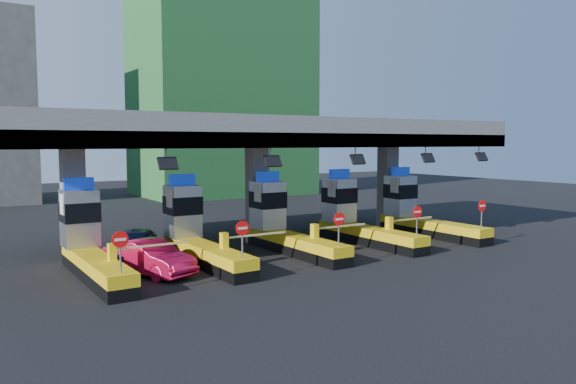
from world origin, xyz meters
TOP-DOWN VIEW (x-y plane):
  - ground at (0.00, 0.00)m, footprint 120.00×120.00m
  - toll_canopy at (0.00, 2.87)m, footprint 28.00×12.09m
  - toll_lane_far_left at (-10.00, 0.28)m, footprint 4.43×8.00m
  - toll_lane_left at (-5.00, 0.28)m, footprint 4.43×8.00m
  - toll_lane_center at (0.00, 0.28)m, footprint 4.43×8.00m
  - toll_lane_right at (5.00, 0.28)m, footprint 4.43×8.00m
  - toll_lane_far_right at (10.00, 0.28)m, footprint 4.43×8.00m
  - bg_building_scaffold at (12.00, 32.00)m, footprint 18.00×12.00m
  - van at (-7.67, 1.18)m, footprint 3.85×5.28m
  - red_car at (-7.81, -1.29)m, footprint 3.13×4.82m

SIDE VIEW (x-z plane):
  - ground at x=0.00m, z-range 0.00..0.00m
  - red_car at x=-7.81m, z-range 0.00..1.50m
  - van at x=-7.67m, z-range 0.00..1.67m
  - toll_lane_far_left at x=-10.00m, z-range -0.68..3.47m
  - toll_lane_left at x=-5.00m, z-range -0.68..3.47m
  - toll_lane_center at x=0.00m, z-range -0.68..3.47m
  - toll_lane_right at x=5.00m, z-range -0.68..3.47m
  - toll_lane_far_right at x=10.00m, z-range -0.68..3.47m
  - toll_canopy at x=0.00m, z-range 2.63..9.63m
  - bg_building_scaffold at x=12.00m, z-range 0.00..28.00m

